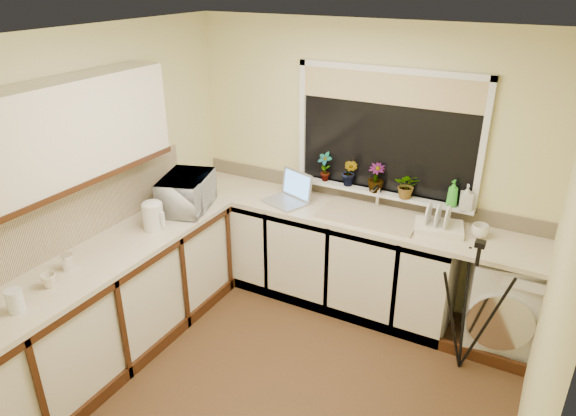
{
  "coord_description": "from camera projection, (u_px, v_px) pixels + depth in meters",
  "views": [
    {
      "loc": [
        1.46,
        -2.62,
        2.8
      ],
      "look_at": [
        -0.23,
        0.55,
        1.15
      ],
      "focal_mm": 32.56,
      "sensor_mm": 36.0,
      "label": 1
    }
  ],
  "objects": [
    {
      "name": "ceiling",
      "position": [
        278.0,
        39.0,
        2.87
      ],
      "size": [
        3.2,
        3.2,
        0.0
      ],
      "primitive_type": "plane",
      "rotation": [
        3.14,
        0.0,
        0.0
      ],
      "color": "white",
      "rests_on": "ground"
    },
    {
      "name": "steel_jar",
      "position": [
        68.0,
        262.0,
        3.6
      ],
      "size": [
        0.08,
        0.08,
        0.11
      ],
      "primitive_type": "cylinder",
      "color": "white",
      "rests_on": "worktop_left"
    },
    {
      "name": "wall_right",
      "position": [
        550.0,
        304.0,
        2.69
      ],
      "size": [
        0.0,
        3.0,
        3.0
      ],
      "primitive_type": "plane",
      "rotation": [
        1.57,
        0.0,
        -1.57
      ],
      "color": "beige",
      "rests_on": "ground"
    },
    {
      "name": "worktop_left",
      "position": [
        106.0,
        255.0,
        3.84
      ],
      "size": [
        0.6,
        2.4,
        0.04
      ],
      "primitive_type": "cube",
      "color": "beige",
      "rests_on": "base_cabinet_left"
    },
    {
      "name": "wall_back",
      "position": [
        362.0,
        166.0,
        4.58
      ],
      "size": [
        3.2,
        0.0,
        3.2
      ],
      "primitive_type": "plane",
      "rotation": [
        1.57,
        0.0,
        0.0
      ],
      "color": "beige",
      "rests_on": "ground"
    },
    {
      "name": "plant_b",
      "position": [
        350.0,
        173.0,
        4.57
      ],
      "size": [
        0.16,
        0.14,
        0.25
      ],
      "primitive_type": "imported",
      "rotation": [
        0.0,
        0.0,
        -0.2
      ],
      "color": "#999999",
      "rests_on": "windowsill"
    },
    {
      "name": "splashback_back",
      "position": [
        360.0,
        193.0,
        4.68
      ],
      "size": [
        3.2,
        0.02,
        0.14
      ],
      "primitive_type": "cube",
      "color": "beige",
      "rests_on": "wall_back"
    },
    {
      "name": "sink",
      "position": [
        370.0,
        215.0,
        4.39
      ],
      "size": [
        0.82,
        0.46,
        0.03
      ],
      "primitive_type": "cube",
      "color": "tan",
      "rests_on": "worktop_back"
    },
    {
      "name": "washing_machine",
      "position": [
        506.0,
        301.0,
        4.13
      ],
      "size": [
        0.67,
        0.66,
        0.82
      ],
      "primitive_type": "cube",
      "rotation": [
        0.0,
        0.0,
        0.18
      ],
      "color": "silver",
      "rests_on": "floor"
    },
    {
      "name": "tripod",
      "position": [
        469.0,
        308.0,
        3.81
      ],
      "size": [
        0.63,
        0.63,
        1.1
      ],
      "primitive_type": null,
      "rotation": [
        0.0,
        0.0,
        -0.19
      ],
      "color": "black",
      "rests_on": "floor"
    },
    {
      "name": "faucet",
      "position": [
        378.0,
        196.0,
        4.49
      ],
      "size": [
        0.03,
        0.03,
        0.24
      ],
      "primitive_type": "cylinder",
      "color": "silver",
      "rests_on": "worktop_back"
    },
    {
      "name": "window_glass",
      "position": [
        386.0,
        133.0,
        4.35
      ],
      "size": [
        1.5,
        0.02,
        1.0
      ],
      "primitive_type": "cube",
      "color": "black",
      "rests_on": "wall_back"
    },
    {
      "name": "splashback_left",
      "position": [
        73.0,
        217.0,
        3.86
      ],
      "size": [
        0.02,
        2.4,
        0.45
      ],
      "primitive_type": "cube",
      "color": "beige",
      "rests_on": "wall_left"
    },
    {
      "name": "wall_left",
      "position": [
        100.0,
        191.0,
        4.07
      ],
      "size": [
        0.0,
        3.0,
        3.0
      ],
      "primitive_type": "plane",
      "rotation": [
        1.57,
        0.0,
        1.57
      ],
      "color": "beige",
      "rests_on": "ground"
    },
    {
      "name": "window_blind",
      "position": [
        389.0,
        89.0,
        4.17
      ],
      "size": [
        1.5,
        0.02,
        0.25
      ],
      "primitive_type": "cube",
      "color": "tan",
      "rests_on": "wall_back"
    },
    {
      "name": "soap_bottle_clear",
      "position": [
        467.0,
        197.0,
        4.13
      ],
      "size": [
        0.11,
        0.12,
        0.21
      ],
      "primitive_type": "imported",
      "rotation": [
        0.0,
        0.0,
        0.24
      ],
      "color": "#999999",
      "rests_on": "windowsill"
    },
    {
      "name": "soap_bottle_green",
      "position": [
        453.0,
        193.0,
        4.18
      ],
      "size": [
        0.1,
        0.11,
        0.22
      ],
      "primitive_type": "imported",
      "rotation": [
        0.0,
        0.0,
        -0.24
      ],
      "color": "green",
      "rests_on": "windowsill"
    },
    {
      "name": "windowsill",
      "position": [
        380.0,
        193.0,
        4.52
      ],
      "size": [
        1.6,
        0.14,
        0.03
      ],
      "primitive_type": "cube",
      "color": "white",
      "rests_on": "wall_back"
    },
    {
      "name": "plant_a",
      "position": [
        325.0,
        167.0,
        4.68
      ],
      "size": [
        0.16,
        0.13,
        0.27
      ],
      "primitive_type": "imported",
      "rotation": [
        0.0,
        0.0,
        -0.26
      ],
      "color": "#999999",
      "rests_on": "windowsill"
    },
    {
      "name": "floor",
      "position": [
        281.0,
        381.0,
        3.89
      ],
      "size": [
        3.2,
        3.2,
        0.0
      ],
      "primitive_type": "plane",
      "color": "#503720",
      "rests_on": "ground"
    },
    {
      "name": "kettle",
      "position": [
        153.0,
        217.0,
        4.14
      ],
      "size": [
        0.17,
        0.17,
        0.22
      ],
      "primitive_type": "cylinder",
      "color": "silver",
      "rests_on": "worktop_left"
    },
    {
      "name": "worktop_back",
      "position": [
        347.0,
        214.0,
        4.49
      ],
      "size": [
        3.2,
        0.6,
        0.04
      ],
      "primitive_type": "cube",
      "color": "beige",
      "rests_on": "base_cabinet_back"
    },
    {
      "name": "plant_d",
      "position": [
        407.0,
        185.0,
        4.33
      ],
      "size": [
        0.23,
        0.2,
        0.22
      ],
      "primitive_type": "imported",
      "rotation": [
        0.0,
        0.0,
        0.15
      ],
      "color": "#999999",
      "rests_on": "windowsill"
    },
    {
      "name": "dish_rack",
      "position": [
        439.0,
        228.0,
        4.14
      ],
      "size": [
        0.43,
        0.36,
        0.06
      ],
      "primitive_type": "cube",
      "rotation": [
        0.0,
        0.0,
        0.23
      ],
      "color": "#EDE5CD",
      "rests_on": "worktop_back"
    },
    {
      "name": "cup_left",
      "position": [
        49.0,
        281.0,
        3.41
      ],
      "size": [
        0.12,
        0.12,
        0.09
      ],
      "primitive_type": "imported",
      "rotation": [
        0.0,
        0.0,
        -0.2
      ],
      "color": "beige",
      "rests_on": "worktop_left"
    },
    {
      "name": "wall_front",
      "position": [
        106.0,
        383.0,
        2.18
      ],
      "size": [
        3.2,
        0.0,
        3.2
      ],
      "primitive_type": "plane",
      "rotation": [
        -1.57,
        0.0,
        0.0
      ],
      "color": "beige",
      "rests_on": "ground"
    },
    {
      "name": "glass_jug",
      "position": [
        15.0,
        301.0,
        3.15
      ],
      "size": [
        0.1,
        0.1,
        0.15
      ],
      "primitive_type": "cylinder",
      "color": "white",
      "rests_on": "worktop_left"
    },
    {
      "name": "laptop",
      "position": [
        290.0,
        194.0,
        4.65
      ],
      "size": [
        0.44,
        0.41,
        0.27
      ],
      "rotation": [
        0.0,
        0.0,
        -0.35
      ],
      "color": "#A0A0A7",
      "rests_on": "worktop_back"
    },
    {
      "name": "microwave",
      "position": [
        187.0,
        193.0,
        4.48
      ],
      "size": [
        0.51,
        0.63,
        0.3
      ],
      "primitive_type": "imported",
      "rotation": [
        0.0,
        0.0,
        1.89
      ],
      "color": "white",
      "rests_on": "worktop_left"
    },
    {
      "name": "base_cabinet_back",
      "position": [
        312.0,
        251.0,
        4.81
      ],
      "size": [
        2.55,
        0.6,
        0.86
      ],
      "primitive_type": "cube",
      "color": "silver",
      "rests_on": "floor"
    },
    {
      "name": "base_cabinet_left",
      "position": [
        114.0,
        306.0,
        4.03
      ],
      "size": [
        0.54,
        2.4,
        0.86
      ],
      "primitive_type": "cube",
      "color": "silver",
      "rests_on": "floor"
    },
    {
      "name": "plant_c",
      "position": [
        376.0,
        178.0,
        4.45
      ],
      "size": [
        0.17,
        0.17,
        0.25
      ],
      "primitive_type": "imported",
      "rotation": [
        0.0,
        0.0,
        0.23
      ],
      "color": "#999999",
      "rests_on": "windowsill"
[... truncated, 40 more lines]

